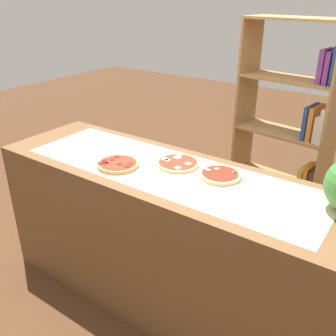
{
  "coord_description": "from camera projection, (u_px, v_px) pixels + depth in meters",
  "views": [
    {
      "loc": [
        1.09,
        -1.54,
        1.82
      ],
      "look_at": [
        0.0,
        0.0,
        0.93
      ],
      "focal_mm": 40.22,
      "sensor_mm": 36.0,
      "label": 1
    }
  ],
  "objects": [
    {
      "name": "pizza_pepperoni_0",
      "position": [
        118.0,
        164.0,
        2.14
      ],
      "size": [
        0.24,
        0.24,
        0.03
      ],
      "color": "tan",
      "rests_on": "parchment_paper"
    },
    {
      "name": "pizza_mozzarella_1",
      "position": [
        178.0,
        163.0,
        2.16
      ],
      "size": [
        0.25,
        0.25,
        0.03
      ],
      "color": "#E5C17F",
      "rests_on": "parchment_paper"
    },
    {
      "name": "bookshelf",
      "position": [
        293.0,
        146.0,
        2.88
      ],
      "size": [
        0.76,
        0.39,
        1.66
      ],
      "color": "#A87A47",
      "rests_on": "ground_plane"
    },
    {
      "name": "counter",
      "position": [
        168.0,
        238.0,
        2.29
      ],
      "size": [
        2.17,
        0.66,
        0.91
      ],
      "primitive_type": "cube",
      "color": "brown",
      "rests_on": "ground_plane"
    },
    {
      "name": "ground_plane",
      "position": [
        168.0,
        295.0,
        2.48
      ],
      "size": [
        12.0,
        12.0,
        0.0
      ],
      "primitive_type": "plane",
      "color": "#4C2D19"
    },
    {
      "name": "pizza_mushroom_2",
      "position": [
        220.0,
        175.0,
        2.02
      ],
      "size": [
        0.23,
        0.23,
        0.03
      ],
      "color": "#E5C17F",
      "rests_on": "parchment_paper"
    },
    {
      "name": "parchment_paper",
      "position": [
        168.0,
        171.0,
        2.09
      ],
      "size": [
        1.76,
        0.53,
        0.0
      ],
      "primitive_type": "cube",
      "color": "beige",
      "rests_on": "counter"
    }
  ]
}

